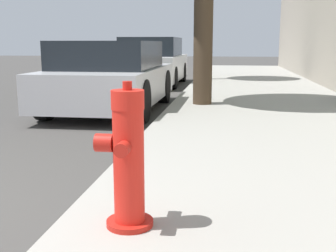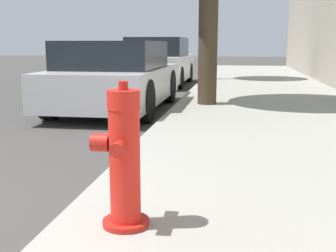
{
  "view_description": "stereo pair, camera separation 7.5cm",
  "coord_description": "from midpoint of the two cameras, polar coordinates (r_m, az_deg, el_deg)",
  "views": [
    {
      "loc": [
        2.85,
        -2.06,
        1.26
      ],
      "look_at": [
        2.34,
        1.52,
        0.54
      ],
      "focal_mm": 45.0,
      "sensor_mm": 36.0,
      "label": 1
    },
    {
      "loc": [
        2.93,
        -2.05,
        1.26
      ],
      "look_at": [
        2.34,
        1.52,
        0.54
      ],
      "focal_mm": 45.0,
      "sensor_mm": 36.0,
      "label": 2
    }
  ],
  "objects": [
    {
      "name": "fire_hydrant",
      "position": [
        2.55,
        -5.16,
        -4.68
      ],
      "size": [
        0.35,
        0.37,
        0.89
      ],
      "color": "red",
      "rests_on": "sidewalk_slab"
    },
    {
      "name": "parked_car_near",
      "position": [
        8.04,
        -6.8,
        6.65
      ],
      "size": [
        1.83,
        3.87,
        1.3
      ],
      "color": "#B7B7BC",
      "rests_on": "ground_plane"
    },
    {
      "name": "parked_car_mid",
      "position": [
        13.02,
        -1.08,
        8.62
      ],
      "size": [
        1.78,
        3.86,
        1.43
      ],
      "color": "silver",
      "rests_on": "ground_plane"
    }
  ]
}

